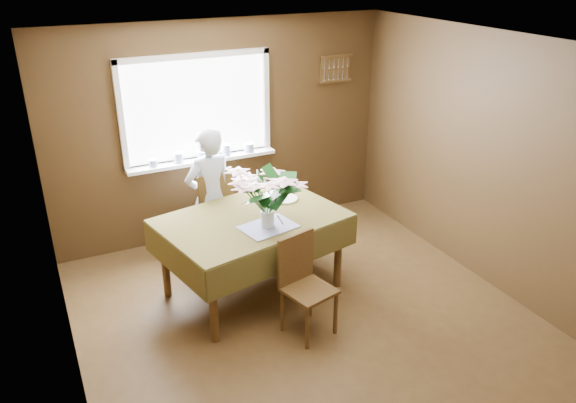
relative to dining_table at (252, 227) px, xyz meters
name	(u,v)px	position (x,y,z in m)	size (l,w,h in m)	color
floor	(314,328)	(0.25, -0.82, -0.72)	(4.50, 4.50, 0.00)	#453017
ceiling	(321,48)	(0.25, -0.82, 1.78)	(4.50, 4.50, 0.00)	white
wall_back	(223,131)	(0.25, 1.43, 0.53)	(4.00, 4.00, 0.00)	brown
wall_front	(537,374)	(0.25, -3.07, 0.53)	(4.00, 4.00, 0.00)	brown
wall_left	(59,257)	(-1.75, -0.82, 0.53)	(4.50, 4.50, 0.00)	brown
wall_right	(499,166)	(2.25, -0.82, 0.53)	(4.50, 4.50, 0.00)	brown
window_assembly	(200,127)	(-0.04, 1.37, 0.63)	(1.72, 0.20, 1.22)	white
spoon_rack	(336,69)	(1.70, 1.39, 1.13)	(0.44, 0.05, 0.33)	#52391A
dining_table	(252,227)	(0.00, 0.00, 0.00)	(1.90, 1.49, 0.83)	#52391A
chair_far	(210,210)	(-0.14, 0.86, -0.16)	(0.57, 0.57, 1.04)	#52391A
chair_near	(303,280)	(0.16, -0.76, -0.22)	(0.48, 0.48, 0.92)	#52391A
seated_woman	(210,197)	(-0.16, 0.77, 0.04)	(0.56, 0.37, 1.53)	white
flower_bouquet	(267,191)	(0.05, -0.25, 0.46)	(0.64, 0.64, 0.55)	white
side_plate	(285,199)	(0.47, 0.24, 0.11)	(0.26, 0.26, 0.01)	white
table_knife	(280,220)	(0.21, -0.18, 0.11)	(0.02, 0.20, 0.00)	silver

